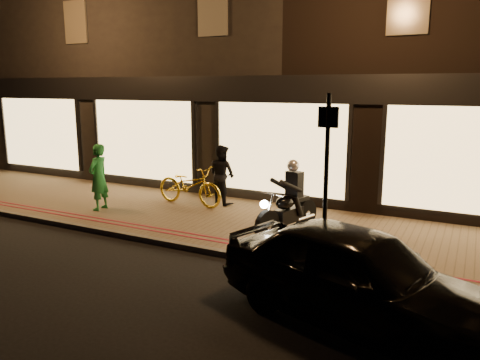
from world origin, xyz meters
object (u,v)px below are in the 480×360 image
sign_post (326,172)px  bicycle_gold (189,185)px  motorcycle (289,205)px  person_green (99,177)px  parked_car (357,275)px

sign_post → bicycle_gold: (-4.43, 2.48, -1.14)m
motorcycle → person_green: person_green is taller
motorcycle → sign_post: size_ratio=0.63×
person_green → parked_car: (7.17, -2.62, -0.28)m
motorcycle → parked_car: 3.69m
motorcycle → bicycle_gold: (-3.22, 1.08, -0.08)m
parked_car → motorcycle: bearing=53.4°
bicycle_gold → motorcycle: bearing=-103.2°
bicycle_gold → parked_car: (5.38, -4.06, 0.04)m
motorcycle → person_green: size_ratio=1.11×
parked_car → bicycle_gold: bearing=70.4°
bicycle_gold → parked_car: parked_car is taller
sign_post → bicycle_gold: bearing=150.7°
person_green → parked_car: size_ratio=0.42×
bicycle_gold → parked_car: 6.75m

